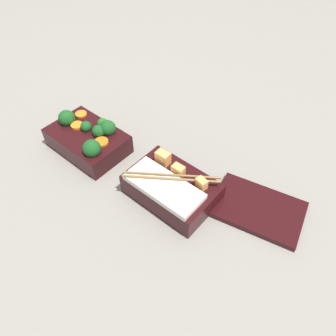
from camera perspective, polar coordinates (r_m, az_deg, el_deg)
ground_plane at (r=0.77m, az=-7.13°, el=-0.15°), size 3.00×3.00×0.00m
bento_tray_vegetable at (r=0.81m, az=-13.72°, el=4.97°), size 0.19×0.12×0.08m
bento_tray_rice at (r=0.69m, az=0.55°, el=-3.43°), size 0.19×0.12×0.08m
bento_lid at (r=0.71m, az=15.34°, el=-6.89°), size 0.20×0.16×0.01m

